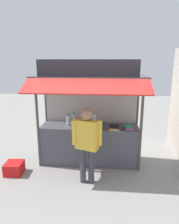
% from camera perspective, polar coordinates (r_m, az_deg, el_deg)
% --- Properties ---
extents(ground_plane, '(20.00, 20.00, 0.00)m').
position_cam_1_polar(ground_plane, '(5.31, 0.00, -13.68)').
color(ground_plane, gray).
extents(stall_counter, '(2.35, 0.62, 0.95)m').
position_cam_1_polar(stall_counter, '(5.11, 0.00, -8.98)').
color(stall_counter, '#4C4C56').
rests_on(stall_counter, ground).
extents(stall_structure, '(2.55, 1.43, 2.51)m').
position_cam_1_polar(stall_structure, '(4.85, 0.07, 2.56)').
color(stall_structure, '#4C4742').
rests_on(stall_structure, ground).
extents(water_bottle_mid_right, '(0.08, 0.08, 0.28)m').
position_cam_1_polar(water_bottle_mid_right, '(4.90, 1.36, -2.49)').
color(water_bottle_mid_right, silver).
rests_on(water_bottle_mid_right, stall_counter).
extents(water_bottle_far_right, '(0.08, 0.08, 0.29)m').
position_cam_1_polar(water_bottle_far_right, '(4.99, -6.01, -2.21)').
color(water_bottle_far_right, silver).
rests_on(water_bottle_far_right, stall_counter).
extents(water_bottle_center, '(0.07, 0.07, 0.27)m').
position_cam_1_polar(water_bottle_center, '(5.15, -4.28, -1.76)').
color(water_bottle_center, silver).
rests_on(water_bottle_center, stall_counter).
extents(magazine_stack_front_right, '(0.20, 0.27, 0.08)m').
position_cam_1_polar(magazine_stack_front_right, '(4.80, 10.86, -4.25)').
color(magazine_stack_front_right, black).
rests_on(magazine_stack_front_right, stall_counter).
extents(magazine_stack_left, '(0.26, 0.33, 0.07)m').
position_cam_1_polar(magazine_stack_left, '(4.73, 6.85, -4.41)').
color(magazine_stack_left, green).
rests_on(magazine_stack_left, stall_counter).
extents(banana_bunch_inner_left, '(0.10, 0.10, 0.22)m').
position_cam_1_polar(banana_bunch_inner_left, '(4.34, -1.83, 6.09)').
color(banana_bunch_inner_left, '#332D23').
extents(banana_bunch_inner_right, '(0.10, 0.11, 0.29)m').
position_cam_1_polar(banana_bunch_inner_right, '(4.51, -11.86, 5.43)').
color(banana_bunch_inner_right, '#332D23').
extents(vendor_person, '(0.60, 0.34, 1.59)m').
position_cam_1_polar(vendor_person, '(4.11, -0.73, -7.73)').
color(vendor_person, '#383842').
rests_on(vendor_person, ground).
extents(plastic_crate, '(0.41, 0.41, 0.27)m').
position_cam_1_polar(plastic_crate, '(5.07, -20.27, -14.45)').
color(plastic_crate, red).
rests_on(plastic_crate, ground).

